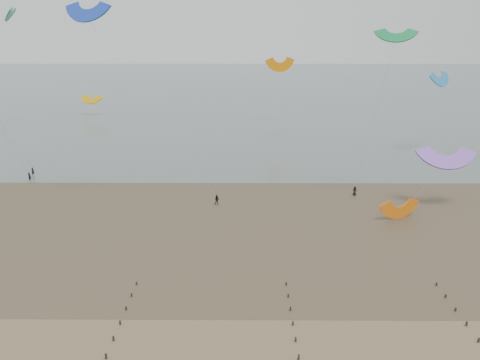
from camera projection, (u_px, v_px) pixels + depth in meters
name	position (u px, v px, depth m)	size (l,w,h in m)	color
ground	(255.00, 351.00, 44.73)	(500.00, 500.00, 0.00)	brown
sea_and_shore	(226.00, 214.00, 77.40)	(500.00, 665.00, 0.03)	#475654
kitesurfer_lead	(30.00, 177.00, 93.44)	(0.65, 0.42, 1.77)	black
kitesurfers	(394.00, 186.00, 88.04)	(110.29, 24.37, 1.87)	black
grounded_kite	(398.00, 218.00, 75.55)	(6.12, 3.21, 4.67)	orange
kites_airborne	(193.00, 56.00, 118.57)	(223.48, 109.69, 42.30)	#2D89CE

